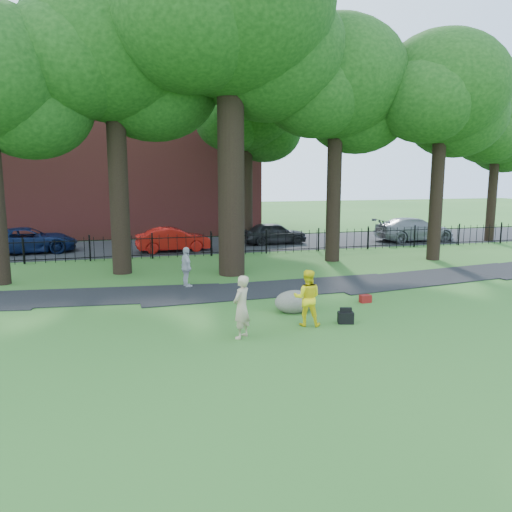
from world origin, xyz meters
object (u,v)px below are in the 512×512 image
object	(u,v)px
woman	(241,307)
boulder	(294,300)
big_tree	(233,23)
man	(307,298)
red_sedan	(173,239)

from	to	relation	value
woman	boulder	size ratio (longest dim) A/B	1.34
big_tree	man	world-z (taller)	big_tree
big_tree	red_sedan	bearing A→B (deg)	105.07
man	woman	bearing A→B (deg)	37.20
woman	boulder	distance (m)	3.01
man	boulder	size ratio (longest dim) A/B	1.29
big_tree	woman	world-z (taller)	big_tree
big_tree	man	distance (m)	12.11
big_tree	red_sedan	distance (m)	11.91
big_tree	red_sedan	xyz separation A→B (m)	(-1.87, 6.95, -9.48)
big_tree	boulder	distance (m)	11.62
boulder	red_sedan	size ratio (longest dim) A/B	0.31
big_tree	boulder	xyz separation A→B (m)	(0.50, -6.25, -9.78)
big_tree	man	xyz separation A→B (m)	(0.37, -7.70, -9.34)
man	boulder	distance (m)	1.52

